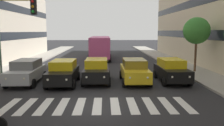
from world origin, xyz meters
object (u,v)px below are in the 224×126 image
car_1 (134,71)px  car_4 (27,71)px  car_3 (63,72)px  car_0 (171,70)px  car_2 (97,70)px  street_tree_1 (197,31)px  bus_behind_traffic (100,45)px  street_lamp_right (3,21)px

car_1 → car_4: size_ratio=1.00×
car_3 → car_1: bearing=-174.7°
car_3 → car_4: bearing=-7.8°
car_0 → car_1: same height
car_3 → car_2: bearing=-162.4°
car_1 → street_tree_1: (-6.01, -3.82, 2.91)m
bus_behind_traffic → street_lamp_right: size_ratio=1.46×
car_1 → bus_behind_traffic: bearing=-79.5°
car_2 → car_3: (2.33, 0.74, 0.00)m
car_3 → street_tree_1: street_tree_1 is taller
car_4 → street_lamp_right: 4.46m
street_tree_1 → car_3: bearing=21.1°
bus_behind_traffic → car_4: bearing=71.7°
car_4 → bus_behind_traffic: bearing=-108.3°
car_4 → street_tree_1: street_tree_1 is taller
car_2 → bus_behind_traffic: size_ratio=0.42×
car_2 → street_tree_1: (-8.81, -3.55, 2.91)m
car_4 → street_tree_1: (-13.86, -3.92, 2.91)m
car_4 → bus_behind_traffic: 16.11m
car_0 → bus_behind_traffic: size_ratio=0.42×
car_1 → car_2: same height
car_3 → car_0: bearing=-175.5°
car_3 → car_4: (2.72, -0.37, 0.00)m
street_tree_1 → bus_behind_traffic: bearing=-52.1°
car_0 → street_tree_1: bearing=-131.2°
bus_behind_traffic → street_tree_1: (-8.81, 11.34, 1.94)m
car_0 → car_2: same height
car_4 → car_3: bearing=172.2°
car_2 → car_3: bearing=17.6°
street_tree_1 → car_0: bearing=48.8°
car_0 → car_1: 2.80m
car_2 → street_lamp_right: 8.09m
car_2 → street_tree_1: 9.94m
car_4 → car_2: bearing=-175.8°
car_1 → bus_behind_traffic: bus_behind_traffic is taller
car_3 → bus_behind_traffic: 15.84m
car_1 → bus_behind_traffic: 15.45m
car_1 → street_lamp_right: (9.95, -1.43, 3.63)m
street_tree_1 → car_4: bearing=15.8°
street_lamp_right → street_tree_1: bearing=-171.5°
car_1 → car_2: 2.82m
car_4 → street_tree_1: bearing=-164.2°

